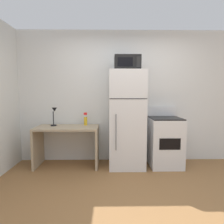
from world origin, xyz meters
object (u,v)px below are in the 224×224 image
(desk, at_px, (67,138))
(desk_lamp, at_px, (54,113))
(refrigerator, at_px, (127,119))
(oven_range, at_px, (165,141))
(microwave, at_px, (127,63))
(spray_bottle, at_px, (86,120))

(desk, relative_size, desk_lamp, 3.29)
(desk, xyz_separation_m, refrigerator, (1.11, -0.03, 0.37))
(desk, relative_size, oven_range, 1.05)
(desk, bearing_deg, oven_range, -0.49)
(desk_lamp, height_order, microwave, microwave)
(desk, relative_size, refrigerator, 0.65)
(spray_bottle, bearing_deg, microwave, -13.89)
(microwave, bearing_deg, desk, 177.53)
(spray_bottle, xyz_separation_m, oven_range, (1.51, -0.16, -0.38))
(spray_bottle, bearing_deg, refrigerator, -12.42)
(spray_bottle, height_order, refrigerator, refrigerator)
(desk_lamp, bearing_deg, microwave, -5.13)
(desk, distance_m, microwave, 1.78)
(spray_bottle, distance_m, refrigerator, 0.81)
(spray_bottle, bearing_deg, desk_lamp, -173.01)
(desk, xyz_separation_m, microwave, (1.11, -0.05, 1.38))
(desk_lamp, bearing_deg, desk, -16.27)
(desk, distance_m, oven_range, 1.84)
(desk, distance_m, desk_lamp, 0.54)
(desk_lamp, bearing_deg, refrigerator, -4.25)
(desk_lamp, relative_size, refrigerator, 0.20)
(oven_range, bearing_deg, desk, 179.51)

